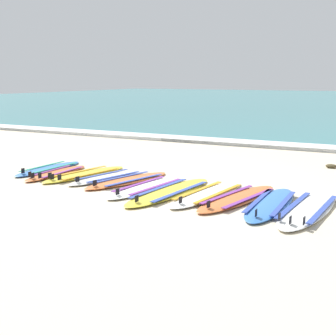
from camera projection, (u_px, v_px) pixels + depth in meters
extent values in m
plane|color=beige|center=(163.00, 184.00, 9.25)|extent=(80.00, 80.00, 0.00)
cube|color=white|center=(253.00, 144.00, 14.51)|extent=(80.00, 0.93, 0.11)
ellipsoid|color=#3875CC|center=(49.00, 169.00, 10.64)|extent=(0.55, 2.05, 0.07)
cube|color=teal|center=(43.00, 166.00, 10.72)|extent=(0.10, 1.43, 0.01)
cube|color=teal|center=(55.00, 168.00, 10.55)|extent=(0.10, 1.43, 0.01)
cube|color=black|center=(23.00, 171.00, 9.94)|extent=(0.01, 0.09, 0.11)
ellipsoid|color=orange|center=(57.00, 173.00, 10.15)|extent=(0.52, 1.93, 0.07)
cube|color=purple|center=(50.00, 171.00, 10.21)|extent=(0.10, 1.35, 0.01)
cube|color=purple|center=(63.00, 172.00, 10.06)|extent=(0.10, 1.35, 0.01)
cube|color=black|center=(33.00, 175.00, 9.47)|extent=(0.01, 0.09, 0.11)
cube|color=black|center=(30.00, 174.00, 9.58)|extent=(0.01, 0.09, 0.11)
cube|color=black|center=(40.00, 175.00, 9.46)|extent=(0.01, 0.09, 0.11)
ellipsoid|color=yellow|center=(85.00, 174.00, 10.02)|extent=(0.99, 2.30, 0.07)
cube|color=gold|center=(79.00, 171.00, 10.14)|extent=(0.39, 1.55, 0.01)
cube|color=gold|center=(92.00, 174.00, 9.89)|extent=(0.39, 1.55, 0.01)
cube|color=black|center=(52.00, 177.00, 9.34)|extent=(0.03, 0.09, 0.11)
cube|color=black|center=(50.00, 175.00, 9.48)|extent=(0.03, 0.09, 0.11)
cube|color=black|center=(59.00, 177.00, 9.29)|extent=(0.03, 0.09, 0.11)
ellipsoid|color=silver|center=(108.00, 177.00, 9.72)|extent=(0.99, 2.09, 0.07)
cube|color=#334CB2|center=(102.00, 174.00, 9.83)|extent=(0.42, 1.40, 0.01)
cube|color=#334CB2|center=(114.00, 177.00, 9.59)|extent=(0.42, 1.40, 0.01)
cube|color=black|center=(77.00, 179.00, 9.12)|extent=(0.03, 0.09, 0.11)
ellipsoid|color=orange|center=(128.00, 180.00, 9.43)|extent=(1.10, 2.24, 0.07)
cube|color=#334CB2|center=(121.00, 177.00, 9.55)|extent=(0.47, 1.49, 0.01)
cube|color=#334CB2|center=(135.00, 180.00, 9.29)|extent=(0.47, 1.49, 0.01)
cube|color=black|center=(95.00, 183.00, 8.80)|extent=(0.04, 0.09, 0.11)
ellipsoid|color=white|center=(148.00, 187.00, 8.85)|extent=(0.85, 2.31, 0.07)
cube|color=purple|center=(139.00, 184.00, 8.96)|extent=(0.28, 1.58, 0.01)
cube|color=purple|center=(157.00, 186.00, 8.73)|extent=(0.28, 1.58, 0.01)
cube|color=black|center=(118.00, 192.00, 8.12)|extent=(0.02, 0.09, 0.11)
ellipsoid|color=yellow|center=(170.00, 192.00, 8.50)|extent=(0.91, 2.62, 0.07)
cube|color=#334CB2|center=(159.00, 188.00, 8.61)|extent=(0.28, 1.80, 0.01)
cube|color=#334CB2|center=(181.00, 191.00, 8.36)|extent=(0.28, 1.80, 0.01)
cube|color=black|center=(137.00, 199.00, 7.66)|extent=(0.02, 0.09, 0.11)
ellipsoid|color=white|center=(208.00, 194.00, 8.34)|extent=(0.88, 2.41, 0.07)
cube|color=gold|center=(198.00, 190.00, 8.45)|extent=(0.29, 1.65, 0.01)
cube|color=gold|center=(219.00, 193.00, 8.21)|extent=(0.29, 1.65, 0.01)
cube|color=black|center=(181.00, 200.00, 7.58)|extent=(0.02, 0.09, 0.11)
ellipsoid|color=orange|center=(238.00, 198.00, 8.03)|extent=(1.05, 2.42, 0.07)
cube|color=purple|center=(228.00, 194.00, 8.16)|extent=(0.42, 1.63, 0.01)
cube|color=purple|center=(249.00, 198.00, 7.89)|extent=(0.42, 1.63, 0.01)
cube|color=black|center=(209.00, 204.00, 7.32)|extent=(0.03, 0.09, 0.11)
ellipsoid|color=#3875CC|center=(271.00, 204.00, 7.68)|extent=(0.66, 2.37, 0.07)
cube|color=#334CB2|center=(258.00, 200.00, 7.76)|extent=(0.13, 1.65, 0.01)
cube|color=#334CB2|center=(284.00, 203.00, 7.58)|extent=(0.13, 1.65, 0.01)
cube|color=black|center=(256.00, 213.00, 6.85)|extent=(0.01, 0.09, 0.11)
ellipsoid|color=white|center=(308.00, 209.00, 7.38)|extent=(0.79, 2.60, 0.07)
cube|color=#334CB2|center=(294.00, 205.00, 7.48)|extent=(0.19, 1.80, 0.01)
cube|color=#334CB2|center=(323.00, 209.00, 7.25)|extent=(0.19, 1.80, 0.01)
cube|color=black|center=(290.00, 220.00, 6.51)|extent=(0.02, 0.09, 0.11)
cube|color=black|center=(279.00, 217.00, 6.65)|extent=(0.02, 0.09, 0.11)
cube|color=black|center=(304.00, 221.00, 6.48)|extent=(0.02, 0.09, 0.11)
ellipsoid|color=#4C4228|center=(331.00, 166.00, 10.89)|extent=(0.26, 0.21, 0.09)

